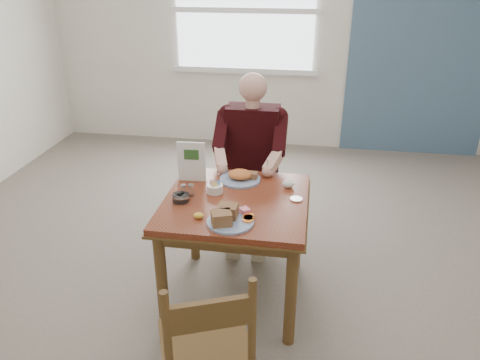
% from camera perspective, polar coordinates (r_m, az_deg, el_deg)
% --- Properties ---
extents(floor, '(6.00, 6.00, 0.00)m').
position_cam_1_polar(floor, '(3.37, -0.47, -13.74)').
color(floor, '#645C51').
rests_on(floor, ground).
extents(wall_back, '(5.50, 0.00, 5.50)m').
position_cam_1_polar(wall_back, '(5.64, 4.82, 17.86)').
color(wall_back, beige).
rests_on(wall_back, ground).
extents(accent_panel, '(1.60, 0.02, 2.80)m').
position_cam_1_polar(accent_panel, '(5.72, 21.67, 16.37)').
color(accent_panel, '#43617E').
rests_on(accent_panel, ground).
extents(lemon_wedge, '(0.06, 0.04, 0.03)m').
position_cam_1_polar(lemon_wedge, '(2.75, -5.06, -4.33)').
color(lemon_wedge, yellow).
rests_on(lemon_wedge, table).
extents(napkin, '(0.10, 0.09, 0.05)m').
position_cam_1_polar(napkin, '(3.11, 5.92, -0.46)').
color(napkin, white).
rests_on(napkin, table).
extents(metal_dish, '(0.10, 0.10, 0.01)m').
position_cam_1_polar(metal_dish, '(2.97, 6.88, -2.33)').
color(metal_dish, silver).
rests_on(metal_dish, table).
extents(window, '(1.72, 0.04, 1.42)m').
position_cam_1_polar(window, '(5.63, 0.56, 19.98)').
color(window, white).
rests_on(window, wall_back).
extents(table, '(0.92, 0.92, 0.75)m').
position_cam_1_polar(table, '(3.01, -0.51, -4.26)').
color(table, brown).
rests_on(table, ground).
extents(chair_far, '(0.42, 0.42, 0.95)m').
position_cam_1_polar(chair_far, '(3.78, 1.52, -0.48)').
color(chair_far, brown).
rests_on(chair_far, ground).
extents(chair_near, '(0.55, 0.55, 0.95)m').
position_cam_1_polar(chair_near, '(2.32, -4.03, -19.93)').
color(chair_near, brown).
rests_on(chair_near, ground).
extents(diner, '(0.53, 0.56, 1.39)m').
position_cam_1_polar(diner, '(3.57, 1.39, 3.71)').
color(diner, tan).
rests_on(diner, chair_far).
extents(near_plate, '(0.33, 0.33, 0.09)m').
position_cam_1_polar(near_plate, '(2.69, -1.44, -4.58)').
color(near_plate, white).
rests_on(near_plate, table).
extents(far_plate, '(0.29, 0.29, 0.08)m').
position_cam_1_polar(far_plate, '(3.19, 0.12, 0.42)').
color(far_plate, white).
rests_on(far_plate, table).
extents(caddy, '(0.12, 0.12, 0.08)m').
position_cam_1_polar(caddy, '(3.03, -3.08, -1.04)').
color(caddy, white).
rests_on(caddy, table).
extents(shakers, '(0.09, 0.05, 0.08)m').
position_cam_1_polar(shakers, '(3.00, -6.42, -1.24)').
color(shakers, white).
rests_on(shakers, table).
extents(creamer, '(0.14, 0.14, 0.05)m').
position_cam_1_polar(creamer, '(2.94, -7.24, -2.16)').
color(creamer, white).
rests_on(creamer, table).
extents(menu, '(0.19, 0.03, 0.28)m').
position_cam_1_polar(menu, '(3.16, -5.93, 2.26)').
color(menu, white).
rests_on(menu, table).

